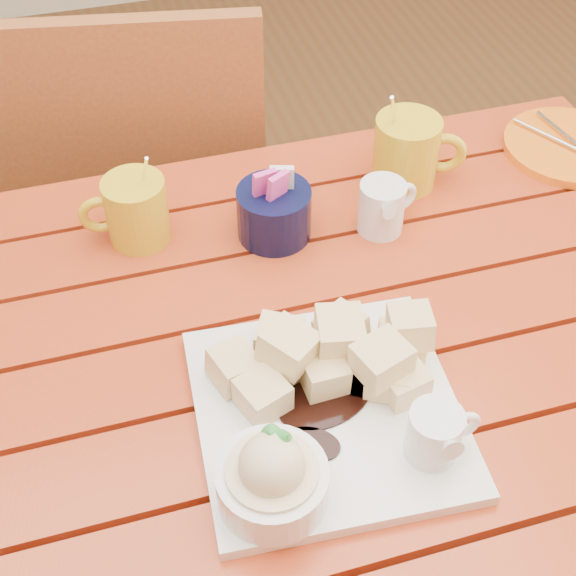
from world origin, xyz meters
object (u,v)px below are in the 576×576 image
object	(u,v)px
table	(283,402)
orange_saucer	(570,146)
chair_far	(145,196)
coffee_mug_left	(134,210)
dessert_plate	(323,411)
coffee_mug_right	(408,151)

from	to	relation	value
table	orange_saucer	size ratio (longest dim) A/B	6.06
table	chair_far	size ratio (longest dim) A/B	1.28
orange_saucer	chair_far	xyz separation A→B (m)	(-0.63, 0.36, -0.23)
coffee_mug_left	chair_far	distance (m)	0.46
dessert_plate	orange_saucer	xyz separation A→B (m)	(0.52, 0.38, -0.03)
coffee_mug_left	orange_saucer	distance (m)	0.67
table	coffee_mug_right	world-z (taller)	coffee_mug_right
chair_far	orange_saucer	bearing A→B (deg)	160.61
coffee_mug_left	coffee_mug_right	size ratio (longest dim) A/B	0.89
coffee_mug_left	coffee_mug_right	world-z (taller)	coffee_mug_right
dessert_plate	coffee_mug_left	world-z (taller)	coffee_mug_left
coffee_mug_right	chair_far	distance (m)	0.58
orange_saucer	chair_far	world-z (taller)	chair_far
table	orange_saucer	bearing A→B (deg)	25.89
table	chair_far	xyz separation A→B (m)	(-0.09, 0.62, -0.12)
dessert_plate	chair_far	bearing A→B (deg)	97.94
table	coffee_mug_right	xyz separation A→B (m)	(0.26, 0.26, 0.16)
table	chair_far	world-z (taller)	chair_far
dessert_plate	coffee_mug_left	xyz separation A→B (m)	(-0.14, 0.37, 0.01)
dessert_plate	chair_far	xyz separation A→B (m)	(-0.10, 0.74, -0.26)
dessert_plate	orange_saucer	distance (m)	0.65
coffee_mug_left	chair_far	xyz separation A→B (m)	(0.04, 0.37, -0.27)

